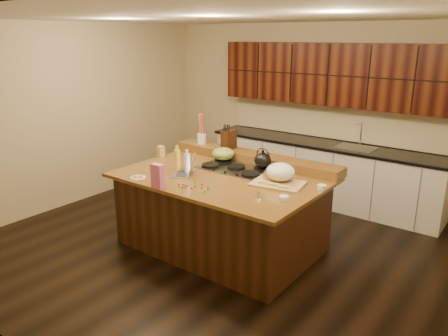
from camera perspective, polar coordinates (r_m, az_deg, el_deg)
The scene contains 36 objects.
room at distance 5.04m, azimuth -0.34°, elevation 3.68°, with size 5.52×5.02×2.72m.
island at distance 5.31m, azimuth -0.33°, elevation -5.66°, with size 2.40×1.60×0.92m.
back_ledge at distance 5.68m, azimuth 3.95°, elevation 1.34°, with size 2.40×0.30×0.12m, color black.
cooktop at distance 5.38m, azimuth 1.60°, elevation -0.03°, with size 0.92×0.52×0.05m.
back_counter at distance 6.85m, azimuth 13.10°, elevation 3.67°, with size 3.70×0.66×2.40m.
kettle at distance 5.29m, azimuth 5.08°, elevation 0.99°, with size 0.21×0.21×0.19m, color black.
green_bowl at distance 5.62m, azimuth -0.11°, elevation 1.87°, with size 0.29×0.29×0.16m, color olive.
laptop at distance 5.19m, azimuth -4.90°, elevation -0.21°, with size 0.40×0.42×0.23m.
oil_bottle at distance 5.30m, azimuth -6.12°, elevation 0.95°, with size 0.07×0.07×0.27m, color yellow.
vinegar_bottle at distance 5.19m, azimuth -4.83°, elevation 0.52°, with size 0.06×0.06×0.25m, color silver.
wooden_tray at distance 4.90m, azimuth 7.28°, elevation -0.85°, with size 0.62×0.50×0.23m.
ramekin_a at distance 4.43m, azimuth 7.83°, elevation -3.91°, with size 0.10×0.10×0.04m, color white.
ramekin_b at distance 4.82m, azimuth 12.67°, elevation -2.43°, with size 0.10×0.10×0.04m, color white.
ramekin_c at distance 5.01m, azimuth 6.14°, elevation -1.34°, with size 0.10×0.10×0.04m, color white.
strainer_bowl at distance 5.00m, azimuth 6.54°, elevation -1.11°, with size 0.24×0.24×0.09m, color #996B3F.
kitchen_timer at distance 4.47m, azimuth 4.60°, elevation -3.43°, with size 0.08×0.08×0.07m, color silver.
pink_bag at distance 4.75m, azimuth -8.66°, elevation -1.06°, with size 0.14×0.08×0.27m, color #CD6094.
candy_plate at distance 5.16m, azimuth -11.18°, elevation -1.22°, with size 0.18×0.18×0.01m, color white.
package_box at distance 5.98m, azimuth -8.24°, elevation 2.13°, with size 0.11×0.07×0.15m, color gold.
utensil_crock at distance 6.16m, azimuth -2.95°, elevation 3.84°, with size 0.12×0.12×0.14m, color white.
knife_block at distance 5.86m, azimuth 0.63°, elevation 3.72°, with size 0.12×0.20×0.25m, color black.
gumdrop_0 at distance 4.83m, azimuth -2.90°, elevation -2.13°, with size 0.02×0.02×0.02m, color red.
gumdrop_1 at distance 4.90m, azimuth -3.82°, elevation -1.88°, with size 0.02×0.02×0.02m, color #198C26.
gumdrop_2 at distance 4.77m, azimuth -3.77°, elevation -2.41°, with size 0.02×0.02×0.02m, color red.
gumdrop_3 at distance 4.81m, azimuth -4.78°, elevation -2.24°, with size 0.02×0.02×0.02m, color #198C26.
gumdrop_4 at distance 4.72m, azimuth -4.28°, elevation -2.64°, with size 0.02×0.02×0.02m, color red.
gumdrop_5 at distance 4.62m, azimuth -2.47°, elevation -3.05°, with size 0.02×0.02×0.02m, color #198C26.
gumdrop_6 at distance 4.78m, azimuth -5.02°, elevation -2.39°, with size 0.02×0.02×0.02m, color red.
gumdrop_7 at distance 4.57m, azimuth -2.72°, elevation -3.28°, with size 0.02×0.02×0.02m, color #198C26.
gumdrop_8 at distance 4.75m, azimuth -5.50°, elevation -2.51°, with size 0.02×0.02×0.02m, color red.
gumdrop_9 at distance 4.78m, azimuth -5.91°, elevation -2.42°, with size 0.02×0.02×0.02m, color #198C26.
gumdrop_10 at distance 4.84m, azimuth -5.33°, elevation -2.17°, with size 0.02×0.02×0.02m, color red.
gumdrop_11 at distance 4.67m, azimuth -2.13°, elevation -2.79°, with size 0.02×0.02×0.02m, color #198C26.
gumdrop_12 at distance 4.72m, azimuth -2.90°, elevation -2.59°, with size 0.02×0.02×0.02m, color red.
gumdrop_13 at distance 4.73m, azimuth -2.13°, elevation -2.54°, with size 0.02×0.02×0.02m, color #198C26.
gumdrop_14 at distance 4.85m, azimuth -5.89°, elevation -2.13°, with size 0.02×0.02×0.02m, color red.
Camera 1 is at (2.97, -3.90, 2.51)m, focal length 35.00 mm.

